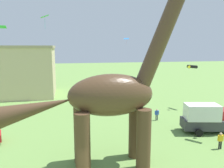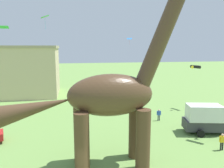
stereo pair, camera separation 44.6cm
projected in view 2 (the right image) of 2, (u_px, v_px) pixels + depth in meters
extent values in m
cylinder|color=#513823|center=(135.00, 130.00, 19.07)|extent=(1.12, 1.12, 4.82)
cylinder|color=#513823|center=(143.00, 140.00, 17.00)|extent=(1.12, 1.12, 4.82)
cylinder|color=#513823|center=(81.00, 134.00, 18.26)|extent=(1.12, 1.12, 4.82)
cylinder|color=#513823|center=(82.00, 145.00, 16.19)|extent=(1.12, 1.12, 4.82)
ellipsoid|color=#513823|center=(111.00, 95.00, 17.07)|extent=(6.60, 2.84, 3.25)
cylinder|color=#513823|center=(166.00, 26.00, 16.97)|extent=(4.74, 1.22, 9.40)
cone|color=#513823|center=(36.00, 108.00, 16.23)|extent=(5.80, 1.62, 2.75)
cylinder|color=black|center=(0.00, 137.00, 22.89)|extent=(0.66, 0.38, 0.62)
cube|color=#38383D|center=(210.00, 124.00, 24.74)|extent=(5.92, 3.26, 1.10)
cube|color=silver|center=(204.00, 113.00, 24.37)|extent=(3.93, 2.74, 1.70)
cylinder|color=black|center=(220.00, 125.00, 26.20)|extent=(0.84, 0.43, 0.80)
cylinder|color=black|center=(190.00, 127.00, 25.55)|extent=(0.84, 0.43, 0.80)
cylinder|color=black|center=(201.00, 134.00, 23.51)|extent=(0.84, 0.43, 0.80)
cylinder|color=black|center=(140.00, 119.00, 28.11)|extent=(0.15, 0.15, 0.88)
cylinder|color=black|center=(142.00, 119.00, 28.15)|extent=(0.15, 0.15, 0.88)
cube|color=yellow|center=(141.00, 113.00, 28.01)|extent=(0.48, 0.29, 0.62)
sphere|color=tan|center=(141.00, 110.00, 27.94)|extent=(0.28, 0.28, 0.28)
cylinder|color=yellow|center=(139.00, 113.00, 27.96)|extent=(0.12, 0.12, 0.59)
cylinder|color=yellow|center=(143.00, 113.00, 28.05)|extent=(0.12, 0.12, 0.59)
cylinder|color=#2D3347|center=(158.00, 118.00, 28.84)|extent=(0.13, 0.13, 0.75)
cylinder|color=#2D3347|center=(159.00, 118.00, 28.87)|extent=(0.13, 0.13, 0.75)
cube|color=blue|center=(159.00, 113.00, 28.75)|extent=(0.41, 0.25, 0.53)
sphere|color=tan|center=(159.00, 110.00, 28.68)|extent=(0.23, 0.23, 0.23)
cylinder|color=blue|center=(157.00, 113.00, 28.70)|extent=(0.10, 0.10, 0.51)
cylinder|color=blue|center=(161.00, 113.00, 28.78)|extent=(0.10, 0.10, 0.51)
cylinder|color=black|center=(221.00, 146.00, 20.56)|extent=(0.13, 0.13, 0.80)
cylinder|color=black|center=(223.00, 146.00, 20.59)|extent=(0.13, 0.13, 0.80)
cube|color=yellow|center=(222.00, 139.00, 20.47)|extent=(0.43, 0.27, 0.57)
sphere|color=tan|center=(223.00, 135.00, 20.40)|extent=(0.25, 0.25, 0.25)
cylinder|color=yellow|center=(220.00, 139.00, 20.42)|extent=(0.11, 0.11, 0.54)
cube|color=green|center=(4.00, 27.00, 22.52)|extent=(0.91, 0.68, 0.25)
cube|color=#287AE5|center=(129.00, 39.00, 38.18)|extent=(1.04, 0.93, 0.24)
cylinder|color=red|center=(129.00, 42.00, 38.28)|extent=(0.01, 0.01, 0.86)
cylinder|color=black|center=(195.00, 67.00, 33.70)|extent=(1.03, 1.71, 0.46)
cone|color=yellow|center=(191.00, 67.00, 33.23)|extent=(0.60, 0.56, 0.49)
cube|color=green|center=(45.00, 17.00, 16.78)|extent=(0.71, 0.89, 0.22)
cylinder|color=#19B2B7|center=(45.00, 24.00, 16.87)|extent=(0.01, 0.01, 0.81)
cube|color=#CCB78E|center=(8.00, 72.00, 43.31)|extent=(18.81, 10.85, 9.17)
cube|color=tan|center=(6.00, 47.00, 42.51)|extent=(19.18, 11.07, 0.50)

